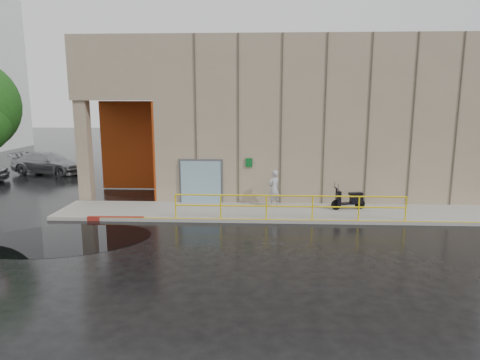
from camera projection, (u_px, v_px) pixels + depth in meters
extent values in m
plane|color=black|center=(173.00, 247.00, 14.91)|extent=(120.00, 120.00, 0.00)
cube|color=gray|center=(281.00, 212.00, 19.13)|extent=(20.00, 3.00, 0.15)
cube|color=gray|center=(312.00, 118.00, 24.67)|extent=(16.00, 10.00, 8.00)
cube|color=gray|center=(139.00, 74.00, 24.66)|extent=(4.00, 10.00, 3.00)
cube|color=gray|center=(84.00, 152.00, 20.97)|extent=(0.60, 0.60, 5.00)
cube|color=#B33E10|center=(135.00, 145.00, 23.94)|extent=(3.80, 0.15, 4.90)
cube|color=#B33E10|center=(162.00, 149.00, 22.13)|extent=(0.10, 3.50, 4.90)
cube|color=#94B8CA|center=(201.00, 182.00, 20.45)|extent=(1.90, 0.10, 2.00)
cube|color=#5D5D61|center=(201.00, 182.00, 20.53)|extent=(2.10, 0.06, 2.20)
cube|color=#0C541E|center=(249.00, 163.00, 20.22)|extent=(0.32, 0.04, 0.42)
cylinder|color=yellow|center=(290.00, 196.00, 17.59)|extent=(9.50, 0.06, 0.06)
cylinder|color=yellow|center=(289.00, 206.00, 17.67)|extent=(9.50, 0.06, 0.06)
imported|color=#A7A7AB|center=(274.00, 188.00, 19.68)|extent=(0.75, 0.71, 1.73)
cylinder|color=black|center=(336.00, 205.00, 19.24)|extent=(0.46, 0.18, 0.45)
cylinder|color=black|center=(360.00, 204.00, 19.42)|extent=(0.46, 0.18, 0.45)
cube|color=maroon|center=(116.00, 219.00, 18.07)|extent=(2.40, 0.22, 0.18)
cube|color=black|center=(64.00, 239.00, 15.71)|extent=(7.04, 5.26, 0.01)
imported|color=#A3A6AB|center=(48.00, 163.00, 29.24)|extent=(5.32, 2.91, 1.46)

